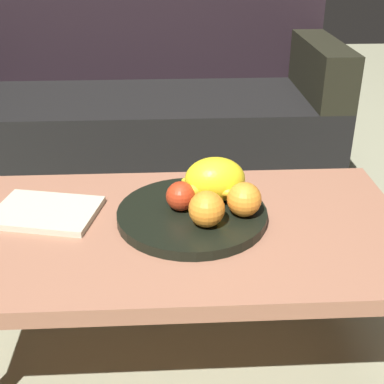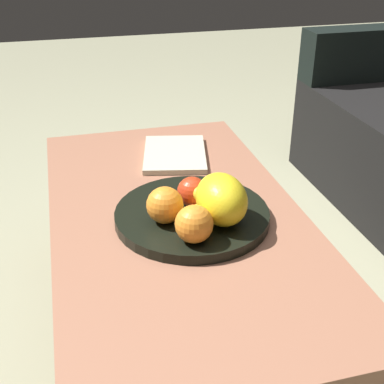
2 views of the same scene
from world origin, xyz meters
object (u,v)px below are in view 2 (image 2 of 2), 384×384
(melon_large_front, at_px, (221,199))
(apple_front, at_px, (192,192))
(fruit_bowl, at_px, (192,215))
(orange_front, at_px, (165,205))
(magazine, at_px, (175,154))
(banana_bunch, at_px, (209,204))
(coffee_table, at_px, (177,227))
(orange_left, at_px, (196,224))

(melon_large_front, bearing_deg, apple_front, -152.40)
(fruit_bowl, relative_size, orange_front, 4.35)
(apple_front, xyz_separation_m, magazine, (-0.33, 0.03, -0.05))
(banana_bunch, xyz_separation_m, magazine, (-0.39, 0.01, -0.04))
(melon_large_front, distance_m, banana_bunch, 0.05)
(melon_large_front, distance_m, apple_front, 0.10)
(coffee_table, relative_size, fruit_bowl, 3.08)
(melon_large_front, relative_size, orange_left, 1.83)
(orange_left, xyz_separation_m, magazine, (-0.48, 0.06, -0.06))
(coffee_table, xyz_separation_m, melon_large_front, (0.10, 0.08, 0.13))
(melon_large_front, xyz_separation_m, orange_front, (-0.03, -0.12, -0.01))
(coffee_table, distance_m, apple_front, 0.11)
(coffee_table, height_order, orange_front, orange_front)
(orange_front, relative_size, magazine, 0.34)
(orange_left, bearing_deg, apple_front, 168.61)
(melon_large_front, xyz_separation_m, orange_left, (0.06, -0.07, -0.01))
(apple_front, bearing_deg, melon_large_front, 27.60)
(fruit_bowl, relative_size, magazine, 1.46)
(coffee_table, distance_m, magazine, 0.33)
(fruit_bowl, bearing_deg, magazine, 173.54)
(melon_large_front, bearing_deg, banana_bunch, -151.66)
(orange_front, xyz_separation_m, magazine, (-0.39, 0.11, -0.06))
(magazine, bearing_deg, apple_front, 6.77)
(orange_front, distance_m, orange_left, 0.10)
(banana_bunch, height_order, magazine, banana_bunch)
(orange_front, bearing_deg, apple_front, 126.06)
(orange_front, bearing_deg, coffee_table, 149.46)
(orange_left, height_order, apple_front, orange_left)
(fruit_bowl, xyz_separation_m, apple_front, (-0.03, 0.01, 0.05))
(coffee_table, height_order, fruit_bowl, fruit_bowl)
(coffee_table, height_order, orange_left, orange_left)
(fruit_bowl, height_order, magazine, fruit_bowl)
(coffee_table, xyz_separation_m, banana_bunch, (0.07, 0.06, 0.10))
(fruit_bowl, height_order, orange_left, orange_left)
(coffee_table, bearing_deg, fruit_bowl, 32.16)
(coffee_table, bearing_deg, orange_left, 1.57)
(orange_left, bearing_deg, orange_front, -152.63)
(apple_front, xyz_separation_m, banana_bunch, (0.05, 0.03, -0.01))
(fruit_bowl, distance_m, orange_front, 0.09)
(fruit_bowl, relative_size, banana_bunch, 2.09)
(fruit_bowl, bearing_deg, banana_bunch, 52.55)
(orange_front, xyz_separation_m, orange_left, (0.09, 0.05, -0.00))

